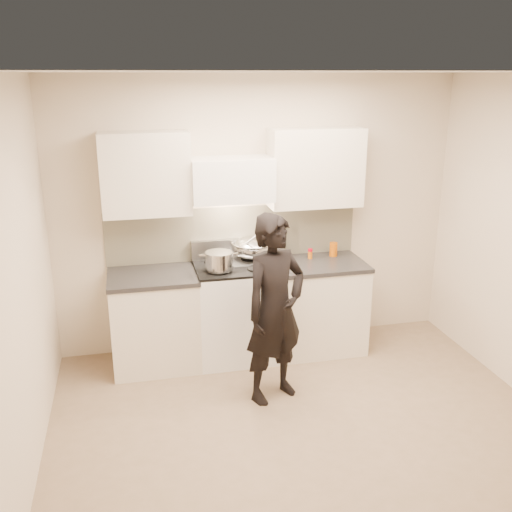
# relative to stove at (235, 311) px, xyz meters

# --- Properties ---
(ground_plane) EXTENTS (4.00, 4.00, 0.00)m
(ground_plane) POSITION_rel_stove_xyz_m (0.30, -1.42, -0.47)
(ground_plane) COLOR #846D55
(room_shell) EXTENTS (4.04, 3.54, 2.70)m
(room_shell) POSITION_rel_stove_xyz_m (0.24, -1.05, 1.12)
(room_shell) COLOR beige
(room_shell) RESTS_ON ground
(stove) EXTENTS (0.76, 0.65, 0.96)m
(stove) POSITION_rel_stove_xyz_m (0.00, 0.00, 0.00)
(stove) COLOR white
(stove) RESTS_ON ground
(counter_right) EXTENTS (0.92, 0.67, 0.92)m
(counter_right) POSITION_rel_stove_xyz_m (0.83, 0.00, -0.01)
(counter_right) COLOR beige
(counter_right) RESTS_ON ground
(counter_left) EXTENTS (0.82, 0.67, 0.92)m
(counter_left) POSITION_rel_stove_xyz_m (-0.78, 0.00, -0.01)
(counter_left) COLOR beige
(counter_left) RESTS_ON ground
(wok) EXTENTS (0.41, 0.50, 0.33)m
(wok) POSITION_rel_stove_xyz_m (0.20, 0.14, 0.59)
(wok) COLOR #BABABA
(wok) RESTS_ON stove
(stock_pot) EXTENTS (0.36, 0.28, 0.17)m
(stock_pot) POSITION_rel_stove_xyz_m (-0.17, -0.12, 0.57)
(stock_pot) COLOR #BABABA
(stock_pot) RESTS_ON stove
(utensil_crock) EXTENTS (0.14, 0.14, 0.36)m
(utensil_crock) POSITION_rel_stove_xyz_m (0.48, 0.25, 0.56)
(utensil_crock) COLOR #A0A0A0
(utensil_crock) RESTS_ON counter_right
(spice_jar) EXTENTS (0.05, 0.05, 0.10)m
(spice_jar) POSITION_rel_stove_xyz_m (0.79, 0.12, 0.50)
(spice_jar) COLOR #C25D0A
(spice_jar) RESTS_ON counter_right
(oil_glass) EXTENTS (0.08, 0.08, 0.14)m
(oil_glass) POSITION_rel_stove_xyz_m (1.05, 0.15, 0.52)
(oil_glass) COLOR #B04F05
(oil_glass) RESTS_ON counter_right
(person) EXTENTS (0.71, 0.61, 1.63)m
(person) POSITION_rel_stove_xyz_m (0.18, -0.82, 0.34)
(person) COLOR black
(person) RESTS_ON ground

